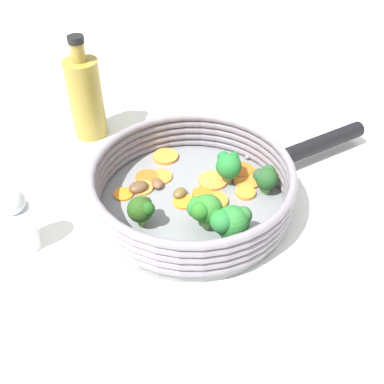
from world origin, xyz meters
name	(u,v)px	position (x,y,z in m)	size (l,w,h in m)	color
ground_plane	(192,207)	(0.00, 0.00, 0.00)	(4.00, 4.00, 0.00)	white
skillet	(192,203)	(0.00, 0.00, 0.01)	(0.28, 0.28, 0.02)	gray
skillet_rim_wall	(192,184)	(0.00, 0.00, 0.05)	(0.29, 0.29, 0.06)	gray
skillet_handle	(316,145)	(-0.24, -0.01, 0.03)	(0.03, 0.03, 0.20)	black
skillet_rivet_left	(278,184)	(-0.13, 0.03, 0.02)	(0.01, 0.01, 0.01)	gray
skillet_rivet_right	(248,157)	(-0.13, -0.05, 0.02)	(0.01, 0.01, 0.01)	gray
carrot_slice_0	(142,188)	(0.06, -0.06, 0.02)	(0.03, 0.03, 0.00)	#F79A3C
carrot_slice_1	(213,180)	(-0.05, -0.02, 0.02)	(0.05, 0.05, 0.00)	orange
carrot_slice_2	(166,156)	(-0.01, -0.11, 0.02)	(0.04, 0.04, 0.01)	orange
carrot_slice_3	(160,177)	(0.02, -0.07, 0.02)	(0.04, 0.04, 0.00)	orange
carrot_slice_4	(185,203)	(0.01, 0.00, 0.02)	(0.03, 0.03, 0.00)	orange
carrot_slice_5	(147,177)	(0.04, -0.08, 0.02)	(0.04, 0.04, 0.00)	orange
carrot_slice_6	(241,170)	(-0.10, -0.02, 0.02)	(0.04, 0.04, 0.01)	orange
carrot_slice_7	(246,193)	(-0.08, 0.03, 0.02)	(0.03, 0.03, 0.01)	orange
carrot_slice_8	(249,181)	(-0.10, 0.00, 0.02)	(0.05, 0.05, 0.00)	orange
carrot_slice_9	(124,194)	(0.09, -0.06, 0.02)	(0.03, 0.03, 0.00)	orange
carrot_slice_10	(247,175)	(-0.10, -0.01, 0.02)	(0.04, 0.04, 0.00)	orange
carrot_slice_11	(216,201)	(-0.03, 0.02, 0.02)	(0.04, 0.04, 0.01)	orange
carrot_slice_12	(202,194)	(-0.02, 0.00, 0.02)	(0.03, 0.03, 0.01)	orange
broccoli_floret_0	(204,209)	(0.01, 0.06, 0.05)	(0.05, 0.04, 0.05)	#64964E
broccoli_floret_1	(142,209)	(0.08, 0.01, 0.05)	(0.04, 0.04, 0.05)	#709754
broccoli_floret_2	(266,178)	(-0.11, 0.03, 0.04)	(0.04, 0.04, 0.04)	#5E8E52
broccoli_floret_3	(230,222)	(-0.01, 0.09, 0.05)	(0.06, 0.05, 0.05)	#6C8A55
broccoli_floret_4	(229,165)	(-0.07, -0.01, 0.05)	(0.04, 0.04, 0.05)	#7F9453
mushroom_piece_0	(180,193)	(0.01, -0.01, 0.02)	(0.02, 0.02, 0.01)	brown
mushroom_piece_1	(139,187)	(0.06, -0.06, 0.02)	(0.03, 0.02, 0.01)	brown
mushroom_piece_2	(157,183)	(0.03, -0.05, 0.02)	(0.02, 0.02, 0.01)	brown
salt_shaker	(17,220)	(0.24, -0.04, 0.05)	(0.04, 0.04, 0.10)	white
oil_bottle	(86,97)	(0.07, -0.26, 0.07)	(0.06, 0.06, 0.18)	olive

